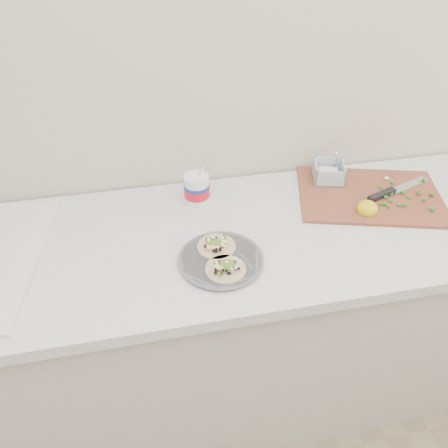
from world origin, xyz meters
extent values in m
cube|color=beige|center=(0.00, 1.73, 1.30)|extent=(3.50, 0.05, 2.60)
cube|color=beige|center=(0.00, 1.43, 0.43)|extent=(2.40, 0.62, 0.86)
cube|color=silver|center=(0.00, 1.41, 0.88)|extent=(2.44, 0.66, 0.04)
cylinder|color=slate|center=(0.05, 1.29, 0.91)|extent=(0.24, 0.24, 0.01)
cylinder|color=slate|center=(0.05, 1.29, 0.91)|extent=(0.25, 0.25, 0.00)
cylinder|color=white|center=(0.03, 1.61, 0.95)|extent=(0.09, 0.09, 0.10)
cylinder|color=red|center=(0.03, 1.61, 0.95)|extent=(0.09, 0.09, 0.04)
cylinder|color=#192D99|center=(0.03, 1.61, 0.97)|extent=(0.09, 0.09, 0.01)
cube|color=brown|center=(0.63, 1.52, 0.91)|extent=(0.57, 0.46, 0.01)
cube|color=white|center=(0.52, 1.64, 0.93)|extent=(0.07, 0.07, 0.03)
ellipsoid|color=yellow|center=(0.57, 1.42, 0.93)|extent=(0.07, 0.07, 0.06)
cube|color=silver|center=(0.79, 1.54, 0.91)|extent=(0.18, 0.09, 0.00)
cube|color=black|center=(0.66, 1.49, 0.92)|extent=(0.12, 0.06, 0.02)
camera|label=1|loc=(-0.13, 0.37, 1.79)|focal=35.00mm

